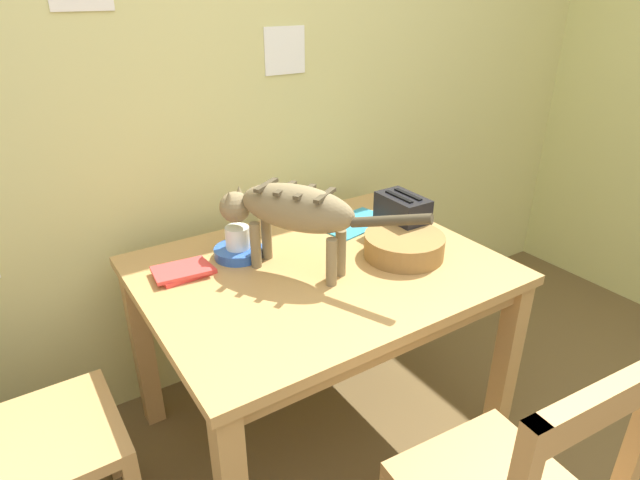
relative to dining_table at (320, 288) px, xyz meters
name	(u,v)px	position (x,y,z in m)	size (l,w,h in m)	color
wall_rear	(227,90)	(-0.03, 0.62, 0.60)	(4.68, 0.11, 2.50)	#D6CF7F
dining_table	(320,288)	(0.00, 0.00, 0.00)	(1.19, 0.93, 0.74)	tan
cat	(291,211)	(-0.09, 0.03, 0.30)	(0.42, 0.65, 0.31)	olive
saucer_bowl	(239,252)	(-0.20, 0.22, 0.11)	(0.17, 0.17, 0.03)	blue
coffee_mug	(238,237)	(-0.20, 0.22, 0.16)	(0.13, 0.09, 0.08)	white
magazine	(355,223)	(0.31, 0.22, 0.09)	(0.29, 0.18, 0.01)	teal
book_stack	(183,271)	(-0.42, 0.20, 0.10)	(0.20, 0.14, 0.03)	#E33D38
wicker_basket	(404,245)	(0.29, -0.10, 0.13)	(0.29, 0.29, 0.08)	olive
toaster	(402,217)	(0.38, 0.02, 0.18)	(0.12, 0.20, 0.18)	black
wooden_chair_far	(25,441)	(-0.98, 0.02, -0.19)	(0.42, 0.42, 0.94)	tan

